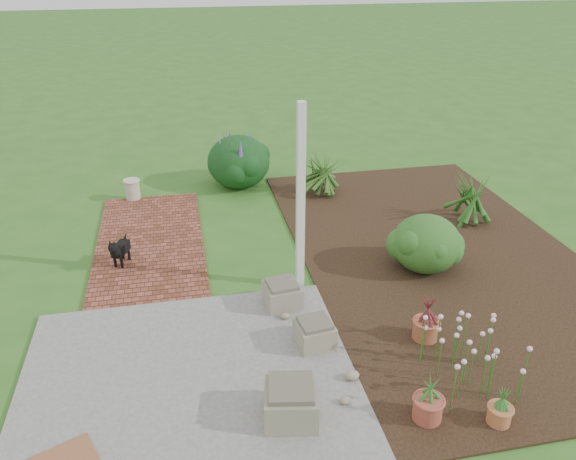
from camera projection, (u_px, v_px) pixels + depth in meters
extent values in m
plane|color=#2E601E|center=(279.00, 292.00, 7.44)|extent=(80.00, 80.00, 0.00)
cube|color=slate|center=(190.00, 397.00, 5.68)|extent=(3.50, 3.50, 0.04)
cube|color=#5A2E1C|center=(150.00, 242.00, 8.66)|extent=(1.60, 3.50, 0.04)
cube|color=black|center=(438.00, 254.00, 8.31)|extent=(4.00, 7.00, 0.03)
cube|color=white|center=(301.00, 201.00, 7.01)|extent=(0.10, 0.10, 2.50)
cube|color=#716C54|center=(291.00, 404.00, 5.33)|extent=(0.58, 0.58, 0.33)
cube|color=gray|center=(315.00, 334.00, 6.35)|extent=(0.45, 0.45, 0.27)
cube|color=#74715A|center=(282.00, 295.00, 7.04)|extent=(0.47, 0.47, 0.28)
cube|color=black|center=(121.00, 249.00, 7.93)|extent=(0.26, 0.36, 0.14)
cylinder|color=black|center=(115.00, 262.00, 7.90)|extent=(0.04, 0.04, 0.16)
cylinder|color=black|center=(122.00, 262.00, 7.89)|extent=(0.04, 0.04, 0.16)
cylinder|color=black|center=(123.00, 254.00, 8.11)|extent=(0.04, 0.04, 0.16)
cylinder|color=black|center=(129.00, 254.00, 8.09)|extent=(0.04, 0.04, 0.16)
sphere|color=black|center=(113.00, 248.00, 7.70)|extent=(0.14, 0.14, 0.14)
cone|color=black|center=(125.00, 237.00, 8.03)|extent=(0.09, 0.11, 0.12)
cylinder|color=#C0B89E|center=(132.00, 189.00, 10.03)|extent=(0.32, 0.32, 0.35)
ellipsoid|color=#13441A|center=(426.00, 242.00, 7.76)|extent=(1.13, 1.13, 0.81)
cylinder|color=#A05636|center=(426.00, 329.00, 6.46)|extent=(0.30, 0.30, 0.24)
cylinder|color=#B3663C|center=(499.00, 415.00, 5.32)|extent=(0.27, 0.27, 0.19)
cylinder|color=#A24736|center=(428.00, 408.00, 5.35)|extent=(0.30, 0.30, 0.24)
ellipsoid|color=black|center=(239.00, 160.00, 10.55)|extent=(1.48, 1.48, 1.00)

